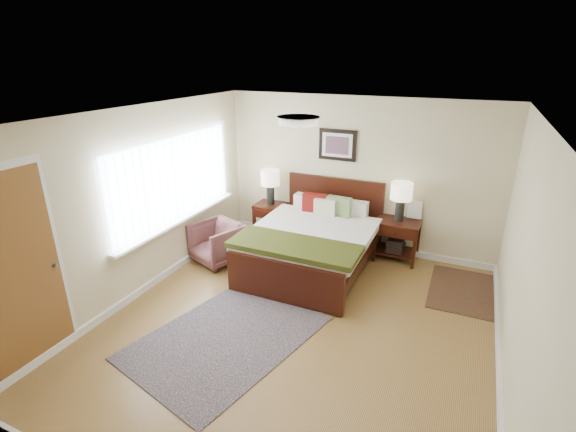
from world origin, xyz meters
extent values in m
plane|color=olive|center=(0.00, 0.00, 0.00)|extent=(5.00, 5.00, 0.00)
cube|color=beige|center=(0.00, 2.50, 1.25)|extent=(4.50, 0.04, 2.50)
cube|color=beige|center=(0.00, -2.50, 1.25)|extent=(4.50, 0.04, 2.50)
cube|color=beige|center=(-2.25, 0.00, 1.25)|extent=(0.04, 5.00, 2.50)
cube|color=beige|center=(2.25, 0.00, 1.25)|extent=(0.04, 5.00, 2.50)
cube|color=white|center=(0.00, 0.00, 2.50)|extent=(4.50, 5.00, 0.02)
cube|color=silver|center=(-2.23, 0.70, 1.40)|extent=(0.02, 2.72, 1.32)
cube|color=silver|center=(-2.21, 0.70, 1.40)|extent=(0.01, 2.60, 1.20)
cube|color=silver|center=(-2.18, 0.70, 0.77)|extent=(0.10, 2.72, 0.04)
cube|color=silver|center=(-2.23, -1.75, 1.09)|extent=(0.01, 1.00, 2.18)
cube|color=brown|center=(-2.23, -1.75, 1.05)|extent=(0.01, 0.90, 2.10)
cylinder|color=#999999|center=(-2.20, -1.37, 1.00)|extent=(0.04, 0.04, 0.04)
cylinder|color=white|center=(0.00, 0.00, 2.46)|extent=(0.40, 0.40, 0.07)
cylinder|color=beige|center=(0.00, 0.00, 2.50)|extent=(0.44, 0.44, 0.01)
cube|color=black|center=(-0.35, 2.46, 0.60)|extent=(1.65, 0.06, 1.16)
cube|color=black|center=(-0.35, 0.37, 0.31)|extent=(1.65, 0.06, 0.58)
cube|color=black|center=(-1.14, 1.42, 0.33)|extent=(0.06, 2.07, 0.19)
cube|color=black|center=(0.44, 1.42, 0.33)|extent=(0.06, 2.07, 0.19)
cube|color=beige|center=(-0.35, 1.42, 0.46)|extent=(1.55, 2.05, 0.23)
cube|color=beige|center=(-0.35, 1.32, 0.62)|extent=(1.73, 1.82, 0.10)
cube|color=#383A11|center=(-0.35, 0.73, 0.67)|extent=(1.77, 0.70, 0.07)
cube|color=beige|center=(-0.71, 2.22, 0.76)|extent=(0.52, 0.18, 0.27)
cube|color=beige|center=(0.01, 2.22, 0.76)|extent=(0.52, 0.18, 0.27)
cube|color=#5F0F0A|center=(-0.58, 2.10, 0.81)|extent=(0.40, 0.17, 0.33)
cube|color=#6E884E|center=(-0.16, 2.10, 0.81)|extent=(0.40, 0.16, 0.33)
cube|color=beige|center=(-0.37, 2.02, 0.79)|extent=(0.35, 0.13, 0.29)
cube|color=black|center=(-0.35, 2.48, 1.72)|extent=(0.62, 0.03, 0.50)
cube|color=silver|center=(-0.35, 2.46, 1.72)|extent=(0.50, 0.01, 0.38)
cube|color=#A52D23|center=(-0.35, 2.44, 1.72)|extent=(0.38, 0.01, 0.28)
cube|color=black|center=(-1.47, 2.27, 0.59)|extent=(0.52, 0.46, 0.05)
cube|color=black|center=(-1.70, 2.07, 0.28)|extent=(0.05, 0.05, 0.57)
cube|color=black|center=(-1.24, 2.07, 0.28)|extent=(0.05, 0.05, 0.57)
cube|color=black|center=(-1.70, 2.47, 0.28)|extent=(0.05, 0.05, 0.57)
cube|color=black|center=(-1.24, 2.47, 0.28)|extent=(0.05, 0.05, 0.57)
cube|color=black|center=(-1.47, 2.05, 0.49)|extent=(0.46, 0.03, 0.14)
cube|color=black|center=(0.76, 2.27, 0.64)|extent=(0.67, 0.50, 0.05)
cube|color=black|center=(0.46, 2.05, 0.31)|extent=(0.05, 0.05, 0.62)
cube|color=black|center=(1.06, 2.05, 0.31)|extent=(0.05, 0.05, 0.62)
cube|color=black|center=(0.46, 2.49, 0.31)|extent=(0.05, 0.05, 0.62)
cube|color=black|center=(1.06, 2.49, 0.31)|extent=(0.05, 0.05, 0.62)
cube|color=black|center=(0.76, 2.03, 0.54)|extent=(0.61, 0.03, 0.14)
cube|color=black|center=(0.76, 2.27, 0.14)|extent=(0.61, 0.44, 0.03)
cube|color=black|center=(0.76, 2.27, 0.17)|extent=(0.24, 0.31, 0.03)
cube|color=black|center=(0.76, 2.27, 0.20)|extent=(0.24, 0.31, 0.03)
cube|color=black|center=(0.76, 2.27, 0.24)|extent=(0.24, 0.31, 0.03)
cube|color=black|center=(0.76, 2.27, 0.28)|extent=(0.24, 0.31, 0.03)
cube|color=black|center=(0.76, 2.27, 0.31)|extent=(0.24, 0.31, 0.03)
cube|color=black|center=(0.76, 2.27, 0.34)|extent=(0.24, 0.31, 0.03)
cylinder|color=black|center=(-1.47, 2.27, 0.78)|extent=(0.14, 0.14, 0.32)
cylinder|color=black|center=(-1.47, 2.27, 0.96)|extent=(0.02, 0.02, 0.06)
cylinder|color=#FAE8BE|center=(-1.47, 2.27, 1.10)|extent=(0.33, 0.33, 0.26)
cylinder|color=black|center=(0.76, 2.27, 0.83)|extent=(0.14, 0.14, 0.32)
cylinder|color=black|center=(0.76, 2.27, 1.01)|extent=(0.02, 0.02, 0.06)
cylinder|color=#FAE8BE|center=(0.76, 2.27, 1.15)|extent=(0.33, 0.33, 0.26)
imported|color=brown|center=(-1.80, 1.03, 0.32)|extent=(0.89, 0.90, 0.64)
cube|color=#0C1A3E|center=(-0.64, -0.56, 0.01)|extent=(2.01, 2.47, 0.01)
cube|color=black|center=(1.80, 1.67, 0.01)|extent=(0.86, 1.28, 0.01)
camera|label=1|loc=(1.65, -3.93, 3.08)|focal=26.00mm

